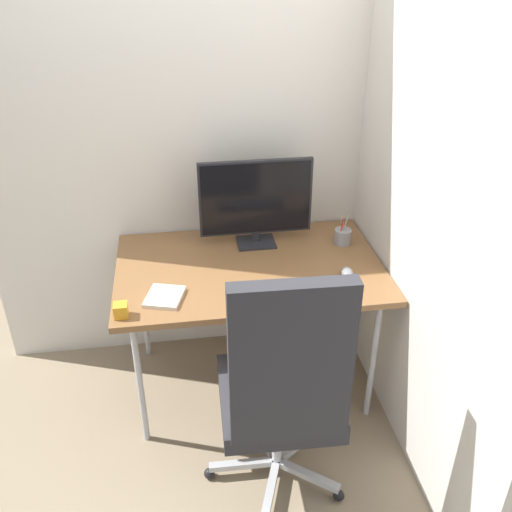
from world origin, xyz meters
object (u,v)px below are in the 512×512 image
(office_chair, at_px, (283,388))
(pen_holder, at_px, (343,236))
(monitor, at_px, (256,200))
(notebook, at_px, (164,297))
(mouse, at_px, (347,273))
(desk_clamp_accessory, at_px, (121,310))
(keyboard, at_px, (278,290))

(office_chair, relative_size, pen_holder, 7.39)
(monitor, xyz_separation_m, notebook, (-0.48, -0.46, -0.23))
(monitor, bearing_deg, mouse, -46.83)
(office_chair, bearing_deg, mouse, 53.51)
(monitor, bearing_deg, office_chair, -92.13)
(office_chair, distance_m, mouse, 0.72)
(notebook, distance_m, desk_clamp_accessory, 0.22)
(notebook, bearing_deg, mouse, 20.23)
(office_chair, relative_size, monitor, 2.07)
(keyboard, height_order, desk_clamp_accessory, desk_clamp_accessory)
(keyboard, bearing_deg, notebook, 177.20)
(office_chair, relative_size, desk_clamp_accessory, 19.29)
(keyboard, relative_size, mouse, 3.82)
(office_chair, bearing_deg, notebook, 131.34)
(office_chair, height_order, mouse, office_chair)
(monitor, bearing_deg, notebook, -136.55)
(office_chair, distance_m, notebook, 0.69)
(monitor, relative_size, desk_clamp_accessory, 9.30)
(monitor, xyz_separation_m, pen_holder, (0.45, -0.08, -0.20))
(pen_holder, bearing_deg, notebook, -157.82)
(monitor, distance_m, desk_clamp_accessory, 0.90)
(office_chair, height_order, keyboard, office_chair)
(mouse, relative_size, notebook, 0.58)
(monitor, relative_size, mouse, 5.68)
(keyboard, xyz_separation_m, notebook, (-0.52, 0.03, -0.00))
(office_chair, bearing_deg, keyboard, 82.05)
(office_chair, bearing_deg, desk_clamp_accessory, 147.65)
(monitor, height_order, mouse, monitor)
(pen_holder, distance_m, desk_clamp_accessory, 1.22)
(office_chair, xyz_separation_m, mouse, (0.42, 0.56, 0.15))
(mouse, bearing_deg, desk_clamp_accessory, -167.15)
(pen_holder, bearing_deg, keyboard, -135.82)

